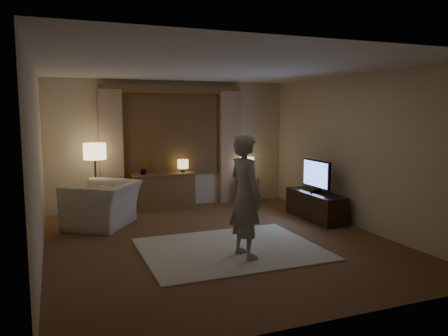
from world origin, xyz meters
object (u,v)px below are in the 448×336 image
armchair (103,205)px  tv_stand (316,206)px  side_table (247,190)px  person (246,196)px  sideboard (164,192)px

armchair → tv_stand: (3.70, -0.89, -0.13)m
armchair → side_table: size_ratio=2.10×
armchair → person: size_ratio=0.70×
tv_stand → sideboard: bearing=142.8°
person → sideboard: bearing=-4.0°
sideboard → tv_stand: sideboard is taller
sideboard → armchair: size_ratio=1.02×
armchair → side_table: (3.12, 0.88, -0.10)m
tv_stand → side_table: bearing=108.2°
sideboard → side_table: 1.82m
side_table → person: bearing=-114.7°
armchair → tv_stand: 3.81m
side_table → person: (-1.50, -3.25, 0.58)m
tv_stand → person: (-2.08, -1.48, 0.61)m
tv_stand → armchair: bearing=166.4°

